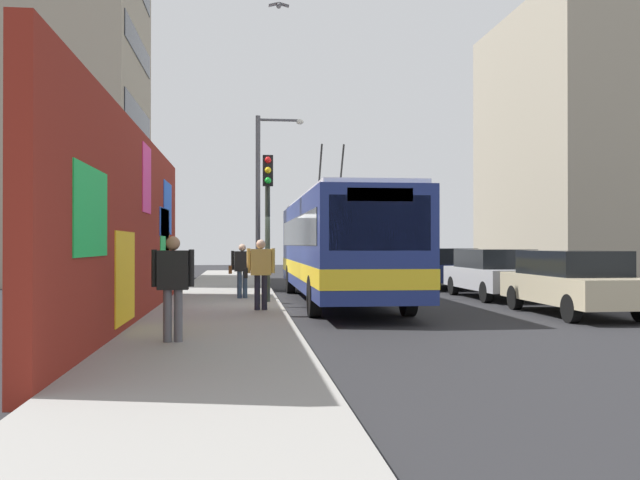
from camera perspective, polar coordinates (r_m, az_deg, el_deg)
The scene contains 15 objects.
ground_plane at distance 18.51m, azimuth -3.23°, elevation -5.75°, with size 80.00×80.00×0.00m, color #232326.
sidewalk_slab at distance 18.48m, azimuth -8.21°, elevation -5.52°, with size 48.00×3.20×0.15m, color gray.
graffiti_wall at distance 15.15m, azimuth -15.23°, elevation 1.02°, with size 15.09×0.32×4.20m.
building_far_left at distance 34.38m, azimuth -20.62°, elevation 14.38°, with size 8.83×6.79×20.95m.
building_far_right at distance 37.44m, azimuth 22.61°, elevation 7.15°, with size 11.53×9.67×13.24m.
city_bus at distance 20.43m, azimuth 1.52°, elevation -0.32°, with size 12.61×2.56×4.92m.
parked_car_champagne at distance 17.91m, azimuth 20.25°, elevation -3.22°, with size 4.75×1.88×1.58m.
parked_car_silver at distance 22.74m, azimuth 14.26°, elevation -2.62°, with size 4.81×1.93×1.58m.
parked_car_navy at distance 27.68m, azimuth 10.44°, elevation -2.23°, with size 4.49×1.94×1.58m.
pedestrian_midblock at distance 20.35m, azimuth -6.51°, elevation -2.22°, with size 0.22×0.73×1.60m.
pedestrian_at_curb at distance 16.62m, azimuth -4.97°, elevation -2.38°, with size 0.23×0.76×1.70m.
pedestrian_near_wall at distance 11.40m, azimuth -12.13°, elevation -3.23°, with size 0.23×0.69×1.72m.
traffic_light at distance 18.92m, azimuth -4.37°, elevation 3.11°, with size 0.49×0.28×4.05m.
street_lamp at distance 26.50m, azimuth -4.72°, elevation 4.35°, with size 0.44×1.85×6.53m.
flying_pigeons at distance 19.72m, azimuth -3.44°, elevation 18.89°, with size 0.32×0.56×0.13m.
Camera 1 is at (-18.40, 1.03, 1.73)m, focal length 38.50 mm.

